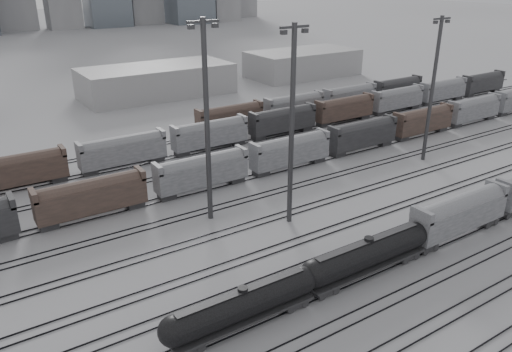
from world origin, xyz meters
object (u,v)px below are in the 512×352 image
tank_car_b (367,254)px  hopper_car_a (460,212)px  tank_car_a (243,305)px  light_mast_c (292,123)px

tank_car_b → hopper_car_a: size_ratio=1.17×
hopper_car_a → tank_car_a: bearing=180.0°
tank_car_a → tank_car_b: (16.32, 0.00, 0.16)m
tank_car_a → light_mast_c: 25.33m
hopper_car_a → light_mast_c: size_ratio=0.59×
tank_car_b → hopper_car_a: hopper_car_a is taller
tank_car_a → light_mast_c: bearing=42.1°
tank_car_a → light_mast_c: light_mast_c is taller
tank_car_a → hopper_car_a: 32.37m
tank_car_b → hopper_car_a: 16.05m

